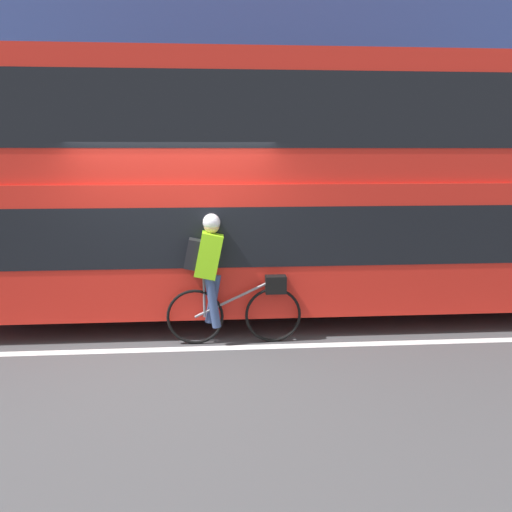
{
  "coord_description": "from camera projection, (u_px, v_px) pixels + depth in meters",
  "views": [
    {
      "loc": [
        0.56,
        -5.9,
        2.39
      ],
      "look_at": [
        1.05,
        0.68,
        1.0
      ],
      "focal_mm": 35.0,
      "sensor_mm": 36.0,
      "label": 1
    }
  ],
  "objects": [
    {
      "name": "cyclist_on_bike",
      "position": [
        220.0,
        275.0,
        6.16
      ],
      "size": [
        1.7,
        0.32,
        1.66
      ],
      "color": "black",
      "rests_on": "ground_plane"
    },
    {
      "name": "building_facade",
      "position": [
        192.0,
        58.0,
        11.22
      ],
      "size": [
        60.0,
        0.3,
        8.89
      ],
      "color": "#33478C",
      "rests_on": "ground_plane"
    },
    {
      "name": "bus",
      "position": [
        293.0,
        179.0,
        7.29
      ],
      "size": [
        9.23,
        2.47,
        3.6
      ],
      "color": "black",
      "rests_on": "ground_plane"
    },
    {
      "name": "ground_plane",
      "position": [
        177.0,
        347.0,
        6.21
      ],
      "size": [
        80.0,
        80.0,
        0.0
      ],
      "primitive_type": "plane",
      "color": "#424244"
    },
    {
      "name": "road_center_line",
      "position": [
        176.0,
        349.0,
        6.14
      ],
      "size": [
        50.0,
        0.14,
        0.01
      ],
      "primitive_type": "cube",
      "color": "silver",
      "rests_on": "ground_plane"
    },
    {
      "name": "sidewalk_curb",
      "position": [
        194.0,
        260.0,
        10.86
      ],
      "size": [
        60.0,
        2.29,
        0.12
      ],
      "color": "#A8A399",
      "rests_on": "ground_plane"
    },
    {
      "name": "trash_bin",
      "position": [
        176.0,
        239.0,
        10.62
      ],
      "size": [
        0.59,
        0.59,
        0.89
      ],
      "color": "#515156",
      "rests_on": "sidewalk_curb"
    },
    {
      "name": "street_sign_post",
      "position": [
        212.0,
        187.0,
        10.44
      ],
      "size": [
        0.36,
        0.09,
        2.79
      ],
      "color": "#59595B",
      "rests_on": "sidewalk_curb"
    }
  ]
}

